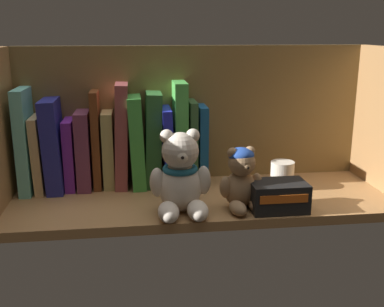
% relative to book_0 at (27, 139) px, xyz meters
% --- Properties ---
extents(shelf_board, '(0.81, 0.28, 0.02)m').
position_rel_book_0_xyz_m(shelf_board, '(0.38, -0.11, -0.13)').
color(shelf_board, '#9E7042').
rests_on(shelf_board, ground).
extents(shelf_back_panel, '(0.84, 0.01, 0.34)m').
position_rel_book_0_xyz_m(shelf_back_panel, '(0.38, 0.04, 0.03)').
color(shelf_back_panel, brown).
rests_on(shelf_back_panel, ground).
extents(book_0, '(0.03, 0.15, 0.23)m').
position_rel_book_0_xyz_m(book_0, '(0.00, 0.00, 0.00)').
color(book_0, '#6DC6BB').
rests_on(book_0, shelf_board).
extents(book_1, '(0.02, 0.13, 0.17)m').
position_rel_book_0_xyz_m(book_1, '(0.03, 0.00, -0.03)').
color(book_1, tan).
rests_on(book_1, shelf_board).
extents(book_2, '(0.04, 0.14, 0.21)m').
position_rel_book_0_xyz_m(book_2, '(0.06, 0.00, -0.01)').
color(book_2, navy).
rests_on(book_2, shelf_board).
extents(book_3, '(0.02, 0.10, 0.16)m').
position_rel_book_0_xyz_m(book_3, '(0.09, 0.00, -0.04)').
color(book_3, '#6E2292').
rests_on(book_3, shelf_board).
extents(book_4, '(0.03, 0.11, 0.18)m').
position_rel_book_0_xyz_m(book_4, '(0.12, 0.00, -0.03)').
color(book_4, '#6D324E').
rests_on(book_4, shelf_board).
extents(book_5, '(0.02, 0.09, 0.22)m').
position_rel_book_0_xyz_m(book_5, '(0.15, 0.00, -0.00)').
color(book_5, brown).
rests_on(book_5, shelf_board).
extents(book_6, '(0.02, 0.09, 0.17)m').
position_rel_book_0_xyz_m(book_6, '(0.18, 0.00, -0.03)').
color(book_6, tan).
rests_on(book_6, shelf_board).
extents(book_7, '(0.04, 0.11, 0.24)m').
position_rel_book_0_xyz_m(book_7, '(0.21, 0.00, 0.00)').
color(book_7, '#914242').
rests_on(book_7, shelf_board).
extents(book_8, '(0.04, 0.12, 0.21)m').
position_rel_book_0_xyz_m(book_8, '(0.24, 0.00, -0.01)').
color(book_8, green).
rests_on(book_8, shelf_board).
extents(book_9, '(0.04, 0.11, 0.22)m').
position_rel_book_0_xyz_m(book_9, '(0.28, 0.00, -0.01)').
color(book_9, '#295C28').
rests_on(book_9, shelf_board).
extents(book_10, '(0.03, 0.14, 0.18)m').
position_rel_book_0_xyz_m(book_10, '(0.31, 0.00, -0.02)').
color(book_10, '#1D23B0').
rests_on(book_10, shelf_board).
extents(book_11, '(0.03, 0.11, 0.24)m').
position_rel_book_0_xyz_m(book_11, '(0.34, 0.00, 0.00)').
color(book_11, green).
rests_on(book_11, shelf_board).
extents(book_12, '(0.02, 0.10, 0.20)m').
position_rel_book_0_xyz_m(book_12, '(0.37, 0.00, -0.02)').
color(book_12, '#325931').
rests_on(book_12, shelf_board).
extents(book_13, '(0.02, 0.09, 0.18)m').
position_rel_book_0_xyz_m(book_13, '(0.40, 0.00, -0.02)').
color(book_13, navy).
rests_on(book_13, shelf_board).
extents(teddy_bear_larger, '(0.12, 0.12, 0.17)m').
position_rel_book_0_xyz_m(teddy_bear_larger, '(0.33, -0.19, -0.04)').
color(teddy_bear_larger, beige).
rests_on(teddy_bear_larger, shelf_board).
extents(teddy_bear_smaller, '(0.10, 0.10, 0.13)m').
position_rel_book_0_xyz_m(teddy_bear_smaller, '(0.45, -0.18, -0.06)').
color(teddy_bear_smaller, '#93704C').
rests_on(teddy_bear_smaller, shelf_board).
extents(pillar_candle, '(0.05, 0.05, 0.06)m').
position_rel_book_0_xyz_m(pillar_candle, '(0.57, -0.07, -0.08)').
color(pillar_candle, silver).
rests_on(pillar_candle, shelf_board).
extents(small_product_box, '(0.11, 0.08, 0.06)m').
position_rel_book_0_xyz_m(small_product_box, '(0.52, -0.20, -0.09)').
color(small_product_box, black).
rests_on(small_product_box, shelf_board).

